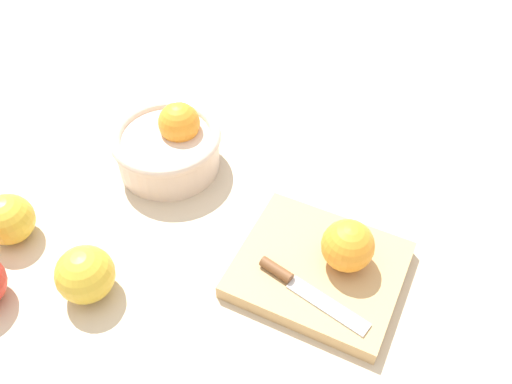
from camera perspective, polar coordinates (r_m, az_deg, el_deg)
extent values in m
plane|color=beige|center=(0.72, -5.16, -8.55)|extent=(2.40, 2.40, 0.00)
cylinder|color=beige|center=(0.84, -9.23, 4.22)|extent=(0.16, 0.16, 0.06)
torus|color=beige|center=(0.82, -9.48, 5.74)|extent=(0.17, 0.17, 0.02)
sphere|color=orange|center=(0.82, -8.09, 7.19)|extent=(0.06, 0.06, 0.06)
cube|color=tan|center=(0.72, 6.62, -8.12)|extent=(0.24, 0.22, 0.02)
sphere|color=orange|center=(0.69, 9.62, -5.59)|extent=(0.07, 0.07, 0.07)
cube|color=silver|center=(0.67, 7.55, -11.74)|extent=(0.11, 0.02, 0.00)
cylinder|color=brown|center=(0.69, 2.16, -8.16)|extent=(0.05, 0.01, 0.01)
sphere|color=gold|center=(0.80, -24.61, -2.63)|extent=(0.07, 0.07, 0.07)
sphere|color=gold|center=(0.71, -17.52, -8.27)|extent=(0.07, 0.07, 0.07)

